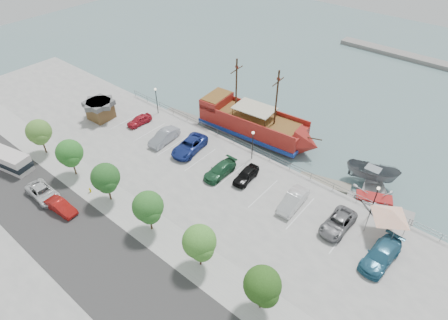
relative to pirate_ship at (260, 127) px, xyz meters
The scene contains 35 objects.
ground 12.74m from the pirate_ship, 77.43° to the right, with size 160.00×160.00×0.00m, color slate.
land_slab 33.44m from the pirate_ship, 85.29° to the right, with size 100.00×58.00×1.20m, color gray.
street 28.44m from the pirate_ship, 84.47° to the right, with size 100.00×8.00×0.04m, color #373534.
sidewalk 22.48m from the pirate_ship, 82.99° to the right, with size 100.00×4.00×0.05m, color #9D9C9A.
seawall_railing 5.28m from the pirate_ship, 58.61° to the right, with size 50.00×0.06×1.00m.
far_shore 44.59m from the pirate_ship, 73.39° to the left, with size 40.00×3.00×0.80m, color gray.
pirate_ship is the anchor object (origin of this frame).
patrol_boat 16.28m from the pirate_ship, ahead, with size 2.38×6.34×2.45m, color slate.
speedboat 18.32m from the pirate_ship, ahead, with size 4.76×6.67×1.38m, color silver.
dock_west 13.03m from the pirate_ship, 166.14° to the right, with size 6.64×1.90×0.38m, color slate.
dock_mid 12.57m from the pirate_ship, 14.38° to the right, with size 6.35×1.81×0.36m, color gray.
dock_east 19.31m from the pirate_ship, ahead, with size 7.56×2.16×0.43m, color gray.
shed 24.12m from the pirate_ship, 149.43° to the right, with size 3.70×3.70×2.90m.
canopy_tent 22.18m from the pirate_ship, 18.85° to the right, with size 5.44×5.44×3.82m.
street_van 29.34m from the pirate_ship, 113.16° to the right, with size 2.30×5.00×1.39m, color silver.
street_sedan 28.05m from the pirate_ship, 106.43° to the right, with size 1.43×4.11×1.35m, color #A21411.
shuttle_bus 33.42m from the pirate_ship, 126.72° to the right, with size 6.80×3.60×2.27m.
fire_hydrant 24.47m from the pirate_ship, 109.29° to the right, with size 0.23×0.23×0.67m.
lamp_post_left 16.44m from the pirate_ship, 159.21° to the right, with size 0.36×0.36×4.28m.
lamp_post_mid 6.71m from the pirate_ship, 64.68° to the right, with size 0.36×0.36×4.28m.
lamp_post_right 19.72m from the pirate_ship, 17.18° to the right, with size 0.36×0.36×4.28m.
tree_a 29.51m from the pirate_ship, 130.51° to the right, with size 3.30×3.20×5.00m.
tree_b 25.54m from the pirate_ship, 118.44° to the right, with size 3.30×3.20×5.00m.
tree_c 23.06m from the pirate_ship, 102.87° to the right, with size 3.30×3.20×5.00m.
tree_d 22.57m from the pirate_ship, 85.18° to the right, with size 3.30×3.20×5.00m.
tree_e 24.18m from the pirate_ship, 68.33° to the right, with size 3.30×3.20×5.00m.
tree_f 27.54m from the pirate_ship, 54.61° to the right, with size 3.30×3.20×5.00m.
parked_car_a 17.89m from the pirate_ship, 147.35° to the right, with size 1.56×3.88×1.32m, color #B21C2A.
parked_car_b 13.69m from the pirate_ship, 130.36° to the right, with size 1.74×4.99×1.64m, color #9397A1.
parked_car_c 10.83m from the pirate_ship, 115.84° to the right, with size 2.72×5.90×1.64m, color navy.
parked_car_d 11.03m from the pirate_ship, 81.64° to the right, with size 1.99×4.88×1.42m, color #215533.
parked_car_e 10.65m from the pirate_ship, 64.18° to the right, with size 1.70×4.22×1.44m, color black.
parked_car_f 15.07m from the pirate_ship, 40.81° to the right, with size 1.72×4.94×1.63m, color silver.
parked_car_g 19.35m from the pirate_ship, 29.89° to the right, with size 2.38×5.17×1.44m, color slate.
parked_car_h 24.43m from the pirate_ship, 26.46° to the right, with size 2.31×5.67×1.65m, color #28627E.
Camera 1 is at (21.80, -25.56, 30.38)m, focal length 30.00 mm.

